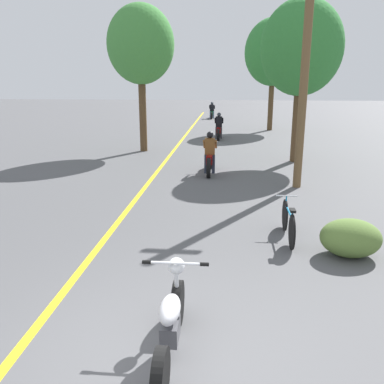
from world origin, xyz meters
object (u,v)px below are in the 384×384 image
Objects in this scene: roadside_tree_right_far at (273,52)px; motorcycle_foreground at (171,322)px; roadside_tree_left at (141,45)px; bicycle_parked at (288,222)px; utility_pole at (304,79)px; motorcycle_rider_far at (212,112)px; motorcycle_rider_lead at (210,157)px; motorcycle_rider_mid at (219,129)px; roadside_tree_right_near at (301,48)px.

motorcycle_foreground is at bearing -98.25° from roadside_tree_right_far.
bicycle_parked is at bearing -63.44° from roadside_tree_left.
utility_pole is 5.14m from bicycle_parked.
motorcycle_rider_far reaches higher than motorcycle_foreground.
motorcycle_rider_lead reaches higher than motorcycle_foreground.
motorcycle_foreground is 29.82m from motorcycle_rider_far.
motorcycle_rider_mid is 1.03× the size of motorcycle_rider_far.
roadside_tree_left is 3.11× the size of motorcycle_rider_far.
motorcycle_rider_lead is at bearing 90.02° from motorcycle_foreground.
roadside_tree_right_near is at bearing -16.04° from roadside_tree_left.
roadside_tree_right_far is at bearing 81.75° from motorcycle_foreground.
motorcycle_rider_lead is at bearing -144.04° from roadside_tree_right_near.
roadside_tree_left is 6.66m from motorcycle_rider_mid.
roadside_tree_right_far reaches higher than motorcycle_foreground.
motorcycle_rider_far is at bearing 99.07° from utility_pole.
motorcycle_rider_lead reaches higher than motorcycle_rider_mid.
motorcycle_rider_mid is at bearing -85.80° from motorcycle_rider_far.
roadside_tree_right_near is 5.45m from motorcycle_rider_lead.
motorcycle_rider_mid is at bearing 117.40° from roadside_tree_right_near.
roadside_tree_right_near reaches higher than motorcycle_rider_mid.
roadside_tree_right_near is 7.76m from motorcycle_rider_mid.
utility_pole is at bearing -44.87° from roadside_tree_left.
motorcycle_rider_lead is (-3.24, -2.35, -3.70)m from roadside_tree_right_near.
roadside_tree_right_near is (0.52, 4.03, 1.08)m from utility_pole.
motorcycle_rider_far is at bearing 95.78° from bicycle_parked.
roadside_tree_right_near is 3.02× the size of motorcycle_foreground.
roadside_tree_right_near is 13.04m from motorcycle_foreground.
motorcycle_foreground is at bearing -90.30° from motorcycle_rider_mid.
motorcycle_rider_far reaches higher than bicycle_parked.
motorcycle_rider_far is (-0.77, 29.81, 0.08)m from motorcycle_foreground.
roadside_tree_right_far is 1.08× the size of roadside_tree_left.
roadside_tree_left is 16.60m from motorcycle_rider_far.
motorcycle_rider_mid is 1.21× the size of bicycle_parked.
motorcycle_rider_far is at bearing 117.72° from roadside_tree_right_far.
roadside_tree_left is at bearing 163.96° from roadside_tree_right_near.
motorcycle_rider_lead is (-3.23, -12.53, -4.16)m from roadside_tree_right_far.
roadside_tree_right_near is 18.59m from motorcycle_rider_far.
roadside_tree_left reaches higher than motorcycle_rider_far.
motorcycle_rider_far is (-0.76, 20.12, -0.03)m from motorcycle_rider_lead.
bicycle_parked is (-1.36, -8.26, -3.87)m from roadside_tree_right_near.
motorcycle_foreground is 1.00× the size of motorcycle_rider_far.
bicycle_parked is (-1.35, -18.44, -4.33)m from roadside_tree_right_far.
roadside_tree_left is at bearing 116.56° from bicycle_parked.
utility_pole is 22.23m from motorcycle_rider_far.
motorcycle_foreground is at bearing -105.02° from roadside_tree_right_near.
motorcycle_rider_lead is at bearing 107.56° from bicycle_parked.
motorcycle_foreground is (-3.23, -12.04, -3.81)m from roadside_tree_right_near.
motorcycle_rider_mid is 14.43m from bicycle_parked.
motorcycle_rider_lead is at bearing 148.29° from utility_pole.
motorcycle_rider_mid is (3.28, 4.21, -4.00)m from roadside_tree_left.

